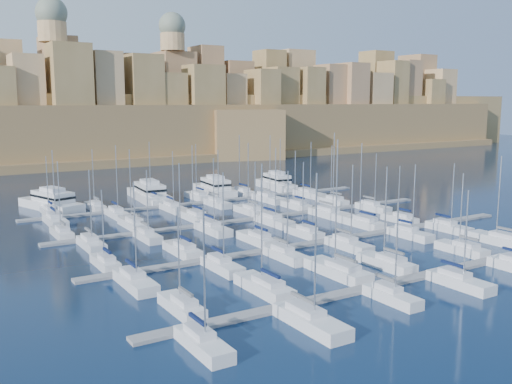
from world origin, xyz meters
TOP-DOWN VIEW (x-y plane):
  - ground at (0.00, 0.00)m, footprint 600.00×600.00m
  - pontoon_near at (0.00, -34.00)m, footprint 84.00×2.00m
  - pontoon_mid_near at (0.00, -12.00)m, footprint 84.00×2.00m
  - pontoon_mid_far at (0.00, 10.00)m, footprint 84.00×2.00m
  - pontoon_far at (0.00, 32.00)m, footprint 84.00×2.00m
  - sailboat_0 at (-34.17, -28.94)m, footprint 2.50×8.34m
  - sailboat_1 at (-22.70, -28.10)m, footprint 3.01×10.05m
  - sailboat_2 at (-10.58, -27.64)m, footprint 3.29×10.98m
  - sailboat_3 at (-2.32, -28.37)m, footprint 2.85×9.50m
  - sailboat_4 at (13.21, -28.79)m, footprint 2.59×8.63m
  - sailboat_5 at (23.38, -28.09)m, footprint 3.02×10.06m
  - sailboat_6 at (-36.55, -39.10)m, footprint 2.52×8.41m
  - sailboat_7 at (-24.48, -39.98)m, footprint 3.06×10.20m
  - sailboat_8 at (-11.72, -38.82)m, footprint 2.36×7.85m
  - sailboat_9 at (-0.38, -39.35)m, footprint 2.68×8.92m
  - sailboat_12 at (-36.26, -7.21)m, footprint 2.34×7.79m
  - sailboat_13 at (-24.03, -6.50)m, footprint 2.77×9.23m
  - sailboat_14 at (-10.49, -6.50)m, footprint 2.77×9.23m
  - sailboat_15 at (-0.90, -6.79)m, footprint 2.59×8.65m
  - sailboat_16 at (13.12, -5.99)m, footprint 3.08×10.26m
  - sailboat_17 at (21.97, -7.05)m, footprint 2.43×8.11m
  - sailboat_18 at (-35.61, -17.73)m, footprint 2.91×9.69m
  - sailboat_19 at (-22.84, -17.25)m, footprint 2.62×8.72m
  - sailboat_20 at (-12.14, -17.27)m, footprint 2.63×8.76m
  - sailboat_21 at (-0.03, -17.45)m, footprint 2.74×9.14m
  - sailboat_22 at (13.96, -17.30)m, footprint 2.65×8.83m
  - sailboat_23 at (23.71, -17.35)m, footprint 2.67×8.92m
  - sailboat_24 at (-37.22, 15.03)m, footprint 2.48×8.27m
  - sailboat_25 at (-24.14, 15.68)m, footprint 2.88×9.59m
  - sailboat_26 at (-11.32, 15.88)m, footprint 3.00×9.99m
  - sailboat_27 at (1.28, 15.53)m, footprint 2.79×9.29m
  - sailboat_28 at (12.99, 15.16)m, footprint 2.56×8.53m
  - sailboat_29 at (23.39, 15.45)m, footprint 2.74×9.13m
  - sailboat_30 at (-34.99, 4.66)m, footprint 2.67×8.91m
  - sailboat_31 at (-25.34, 5.03)m, footprint 2.44×8.14m
  - sailboat_32 at (-13.28, 4.19)m, footprint 2.96×9.86m
  - sailboat_33 at (-0.24, 4.09)m, footprint 3.02×10.06m
  - sailboat_34 at (13.29, 3.58)m, footprint 3.33×11.11m
  - sailboat_35 at (25.82, 4.68)m, footprint 2.66×8.86m
  - sailboat_36 at (-34.73, 36.96)m, footprint 2.44×8.14m
  - sailboat_37 at (-25.08, 37.20)m, footprint 2.58×8.61m
  - sailboat_38 at (-12.00, 37.35)m, footprint 2.68×8.93m
  - sailboat_39 at (-0.21, 37.61)m, footprint 2.84×9.46m
  - sailboat_40 at (11.89, 37.74)m, footprint 2.91×9.71m
  - sailboat_41 at (23.65, 36.96)m, footprint 2.44×8.13m
  - sailboat_42 at (-35.92, 26.16)m, footprint 2.98×9.93m
  - sailboat_43 at (-23.58, 26.63)m, footprint 2.69×8.97m
  - sailboat_44 at (-11.40, 26.59)m, footprint 2.71×9.05m
  - sailboat_45 at (-0.56, 26.68)m, footprint 2.66×8.87m
  - sailboat_46 at (12.59, 25.89)m, footprint 3.14×10.47m
  - sailboat_47 at (24.65, 26.15)m, footprint 2.98×9.94m
  - motor_yacht_a at (-33.08, 42.33)m, footprint 10.92×19.14m
  - motor_yacht_b at (-10.54, 42.70)m, footprint 7.35×19.57m
  - motor_yacht_c at (6.65, 41.79)m, footprint 6.62×17.63m
  - motor_yacht_d at (24.85, 41.13)m, footprint 6.43×16.30m
  - fortified_city at (-0.19, 155.26)m, footprint 460.00×108.95m

SIDE VIEW (x-z plane):
  - ground at x=0.00m, z-range 0.00..0.00m
  - pontoon_near at x=0.00m, z-range 0.00..0.40m
  - pontoon_mid_near at x=0.00m, z-range 0.00..0.40m
  - pontoon_mid_far at x=0.00m, z-range 0.00..0.40m
  - pontoon_far at x=0.00m, z-range 0.00..0.40m
  - sailboat_12 at x=-36.26m, z-range -5.01..6.43m
  - sailboat_17 at x=21.97m, z-range -4.96..6.39m
  - sailboat_8 at x=-11.72m, z-range -5.41..6.85m
  - sailboat_0 at x=-34.17m, z-range -5.39..6.83m
  - sailboat_31 at x=-25.34m, z-range -5.47..6.92m
  - sailboat_36 at x=-34.73m, z-range -5.51..6.95m
  - sailboat_4 at x=13.21m, z-range -5.68..7.13m
  - sailboat_35 at x=25.82m, z-range -5.62..7.08m
  - sailboat_28 at x=12.99m, z-range -5.79..7.25m
  - sailboat_23 at x=23.71m, z-range -5.68..7.14m
  - sailboat_9 at x=-0.38m, z-range -5.70..7.16m
  - sailboat_30 at x=-34.99m, z-range -5.79..7.26m
  - sailboat_45 at x=-0.56m, z-range -5.83..7.30m
  - sailboat_24 at x=-37.22m, z-range -6.02..7.49m
  - sailboat_22 at x=13.96m, z-range -5.85..7.32m
  - sailboat_15 at x=-0.90m, z-range -5.93..7.39m
  - sailboat_37 at x=-25.08m, z-range -5.99..7.46m
  - sailboat_44 at x=-11.40m, z-range -5.89..7.37m
  - sailboat_20 at x=-12.14m, z-range -6.12..7.59m
  - sailboat_41 at x=23.65m, z-range -6.29..7.77m
  - sailboat_6 at x=-36.55m, z-range -6.34..7.82m
  - sailboat_29 at x=23.39m, z-range -6.14..7.63m
  - sailboat_39 at x=-0.21m, z-range -6.02..7.50m
  - sailboat_21 at x=-0.03m, z-range -6.22..7.71m
  - sailboat_19 at x=-22.84m, z-range -6.37..7.86m
  - sailboat_14 at x=-10.49m, z-range -6.18..7.67m
  - sailboat_18 at x=-35.61m, z-range -6.18..7.67m
  - sailboat_38 at x=-12.00m, z-range -6.55..8.04m
  - sailboat_13 at x=-24.03m, z-range -6.48..7.97m
  - sailboat_32 at x=-13.28m, z-range -6.16..7.66m
  - sailboat_47 at x=24.65m, z-range -6.23..7.73m
  - sailboat_43 at x=-23.58m, z-range -6.78..8.28m
  - sailboat_3 at x=-2.32m, z-range -6.61..8.12m
  - sailboat_27 at x=1.28m, z-range -6.84..8.36m
  - sailboat_25 at x=-24.14m, z-range -6.72..8.24m
  - sailboat_42 at x=-35.92m, z-range -6.58..8.09m
  - sailboat_5 at x=23.38m, z-range -6.70..8.21m
  - sailboat_40 at x=11.89m, z-range -6.91..8.43m
  - sailboat_26 at x=-11.32m, z-range -6.81..8.33m
  - sailboat_33 at x=-0.24m, z-range -6.78..8.30m
  - sailboat_16 at x=13.12m, z-range -7.23..8.77m
  - sailboat_1 at x=-22.70m, z-range -7.37..8.91m
  - sailboat_46 at x=12.59m, z-range -7.20..8.74m
  - sailboat_7 at x=-24.48m, z-range -7.56..9.11m
  - sailboat_34 at x=13.29m, z-range -7.99..9.57m
  - sailboat_2 at x=-10.58m, z-range -8.57..10.17m
  - motor_yacht_a at x=-33.08m, z-range -0.90..4.35m
  - motor_yacht_c at x=6.65m, z-range -0.90..4.35m
  - motor_yacht_d at x=24.85m, z-range -0.90..4.35m
  - motor_yacht_b at x=-10.54m, z-range -0.90..4.35m
  - fortified_city at x=-0.19m, z-range -15.02..44.50m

